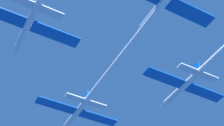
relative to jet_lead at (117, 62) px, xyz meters
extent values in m
cylinder|color=silver|center=(0.00, 20.23, -0.03)|extent=(1.39, 12.63, 1.39)
ellipsoid|color=black|center=(0.00, 23.01, 0.56)|extent=(0.97, 2.53, 0.69)
cube|color=#0F51B2|center=(-5.50, 19.60, -0.03)|extent=(9.60, 2.78, 0.30)
cube|color=#0F51B2|center=(5.50, 19.60, -0.03)|extent=(9.60, 2.78, 0.30)
cube|color=#0F51B2|center=(0.00, 15.18, 1.68)|extent=(0.36, 2.27, 2.02)
cube|color=silver|center=(-2.86, 14.92, -0.03)|extent=(4.32, 1.67, 0.30)
cube|color=silver|center=(2.86, 14.92, -0.03)|extent=(4.32, 1.67, 0.30)
cylinder|color=white|center=(0.00, -12.92, -0.03)|extent=(1.25, 53.66, 1.25)
cylinder|color=silver|center=(-18.83, 1.24, 1.67)|extent=(1.39, 12.63, 1.39)
cone|color=silver|center=(-18.83, 8.94, 1.67)|extent=(1.36, 2.78, 1.36)
ellipsoid|color=black|center=(-18.83, 4.02, 2.26)|extent=(0.97, 2.53, 0.69)
cube|color=#0F51B2|center=(-24.33, 0.61, 1.67)|extent=(9.60, 2.78, 0.30)
cube|color=#0F51B2|center=(-13.34, 0.61, 1.67)|extent=(9.60, 2.78, 0.30)
cube|color=#0F51B2|center=(-18.83, -3.82, 3.38)|extent=(0.36, 2.27, 2.02)
cube|color=silver|center=(-21.69, -4.07, 1.67)|extent=(4.32, 1.67, 0.30)
cube|color=silver|center=(-15.98, -4.07, 1.67)|extent=(4.32, 1.67, 0.30)
cylinder|color=silver|center=(17.34, 0.97, 0.90)|extent=(1.39, 12.63, 1.39)
cone|color=silver|center=(17.34, 8.68, 0.90)|extent=(1.36, 2.78, 1.36)
ellipsoid|color=black|center=(17.34, 3.75, 1.49)|extent=(0.97, 2.53, 0.69)
cube|color=#0F51B2|center=(11.84, 0.34, 0.90)|extent=(9.60, 2.78, 0.30)
cube|color=#0F51B2|center=(22.83, 0.34, 0.90)|extent=(9.60, 2.78, 0.30)
cube|color=#0F51B2|center=(17.34, -4.08, 2.60)|extent=(0.36, 2.27, 2.02)
cube|color=silver|center=(14.48, -4.34, 0.90)|extent=(4.32, 1.67, 0.30)
cube|color=silver|center=(20.19, -4.34, 0.90)|extent=(4.32, 1.67, 0.30)
cylinder|color=silver|center=(-0.01, -16.08, 0.59)|extent=(1.39, 12.63, 1.39)
cone|color=silver|center=(-0.01, -8.37, 0.59)|extent=(1.36, 2.78, 1.36)
ellipsoid|color=black|center=(-0.01, -13.30, 1.18)|extent=(0.97, 2.53, 0.69)
cube|color=#0F51B2|center=(5.48, -16.71, 0.59)|extent=(9.60, 2.78, 0.30)
camera|label=1|loc=(-25.09, -44.10, -48.77)|focal=55.75mm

